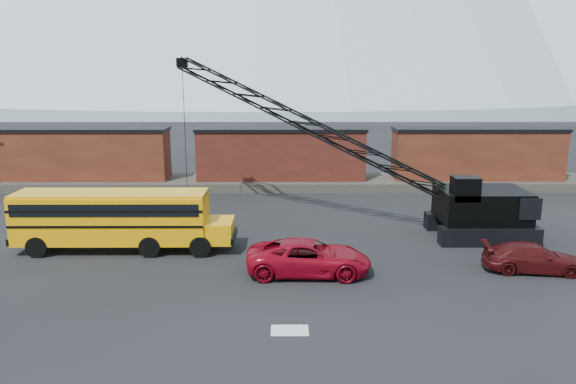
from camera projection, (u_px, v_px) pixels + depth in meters
name	position (u px, v px, depth m)	size (l,w,h in m)	color
ground	(278.00, 289.00, 24.74)	(160.00, 160.00, 0.00)	black
gravel_berm	(281.00, 183.00, 46.15)	(120.00, 5.00, 0.70)	#4B453D
boxcar_west_near	(84.00, 154.00, 45.55)	(13.70, 3.10, 4.17)	#421B12
boxcar_mid	(281.00, 154.00, 45.63)	(13.70, 3.10, 4.17)	#581D18
boxcar_east_near	(477.00, 153.00, 45.71)	(13.70, 3.10, 4.17)	#421B12
snow_patch	(290.00, 330.00, 20.83)	(1.40, 0.90, 0.02)	silver
school_bus	(119.00, 218.00, 29.70)	(11.65, 2.65, 3.19)	orange
red_pickup	(309.00, 257.00, 26.45)	(2.70, 5.85, 1.63)	maroon
maroon_suv	(533.00, 258.00, 26.81)	(1.89, 4.65, 1.35)	#3E0B0D
crawler_crane	(313.00, 127.00, 34.26)	(21.21, 8.90, 10.41)	black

